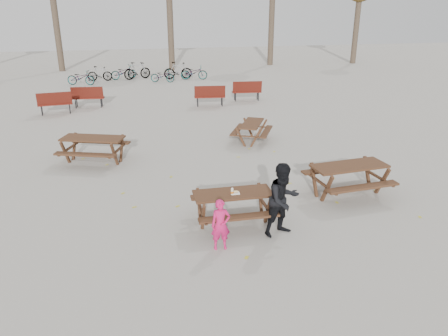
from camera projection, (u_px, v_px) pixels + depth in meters
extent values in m
plane|color=gray|center=(233.00, 223.00, 10.24)|extent=(80.00, 80.00, 0.00)
cube|color=#3C1F15|center=(233.00, 194.00, 9.97)|extent=(1.80, 0.70, 0.05)
cube|color=#3C1F15|center=(239.00, 217.00, 9.53)|extent=(1.80, 0.25, 0.05)
cube|color=#3C1F15|center=(227.00, 195.00, 10.63)|extent=(1.80, 0.25, 0.05)
cylinder|color=#3C1F15|center=(203.00, 218.00, 9.69)|extent=(0.08, 0.08, 0.73)
cylinder|color=#3C1F15|center=(199.00, 206.00, 10.24)|extent=(0.08, 0.08, 0.73)
cylinder|color=#3C1F15|center=(268.00, 211.00, 9.98)|extent=(0.08, 0.08, 0.73)
cylinder|color=#3C1F15|center=(260.00, 200.00, 10.53)|extent=(0.08, 0.08, 0.73)
cube|color=white|center=(236.00, 193.00, 9.89)|extent=(0.18, 0.11, 0.03)
ellipsoid|color=tan|center=(236.00, 192.00, 9.87)|extent=(0.14, 0.06, 0.05)
cylinder|color=silver|center=(232.00, 192.00, 9.83)|extent=(0.06, 0.06, 0.15)
cylinder|color=orange|center=(232.00, 192.00, 9.84)|extent=(0.07, 0.07, 0.05)
cylinder|color=white|center=(232.00, 188.00, 9.80)|extent=(0.03, 0.03, 0.02)
imported|color=#D41A5F|center=(221.00, 225.00, 9.00)|extent=(0.41, 0.27, 1.11)
imported|color=black|center=(283.00, 200.00, 9.47)|extent=(0.98, 0.87, 1.67)
imported|color=black|center=(81.00, 78.00, 26.71)|extent=(1.80, 1.05, 0.89)
imported|color=black|center=(100.00, 74.00, 28.04)|extent=(1.59, 0.61, 0.93)
imported|color=black|center=(123.00, 72.00, 28.69)|extent=(1.84, 1.22, 0.91)
imported|color=black|center=(137.00, 71.00, 28.66)|extent=(1.90, 1.17, 1.11)
imported|color=black|center=(162.00, 76.00, 27.65)|extent=(1.60, 0.95, 0.79)
imported|color=black|center=(178.00, 70.00, 28.72)|extent=(1.85, 0.56, 1.11)
imported|color=black|center=(194.00, 72.00, 28.57)|extent=(1.81, 0.92, 0.91)
cylinder|color=#382B21|center=(57.00, 26.00, 31.03)|extent=(0.44, 0.44, 6.30)
cylinder|color=#382B21|center=(170.00, 28.00, 31.73)|extent=(0.44, 0.44, 5.95)
cylinder|color=#382B21|center=(272.00, 21.00, 34.07)|extent=(0.44, 0.44, 6.65)
cylinder|color=#382B21|center=(356.00, 30.00, 35.22)|extent=(0.44, 0.44, 5.25)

